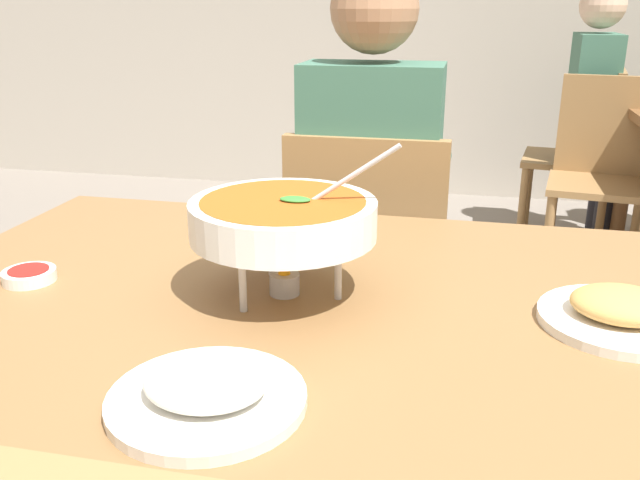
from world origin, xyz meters
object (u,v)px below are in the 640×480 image
object	(u,v)px
chair_bg_window	(601,165)
chair_diner_main	(368,269)
patron_bg_middle	(599,101)
dining_table_main	(301,352)
sauce_dish	(29,275)
rice_plate	(207,390)
curry_bowl	(283,220)
diner_main	(372,184)
chair_bg_middle	(588,147)
appetizer_plate	(621,312)

from	to	relation	value
chair_bg_window	chair_diner_main	bearing A→B (deg)	-119.27
chair_diner_main	patron_bg_middle	xyz separation A→B (m)	(0.87, 1.91, 0.24)
dining_table_main	sauce_dish	xyz separation A→B (m)	(-0.48, -0.03, 0.11)
rice_plate	patron_bg_middle	xyz separation A→B (m)	(0.90, 3.01, -0.03)
chair_diner_main	curry_bowl	distance (m)	0.85
curry_bowl	chair_bg_window	size ratio (longest dim) A/B	0.37
chair_diner_main	curry_bowl	world-z (taller)	curry_bowl
chair_diner_main	diner_main	world-z (taller)	diner_main
dining_table_main	rice_plate	bearing A→B (deg)	-95.70
dining_table_main	curry_bowl	size ratio (longest dim) A/B	4.16
curry_bowl	rice_plate	size ratio (longest dim) A/B	1.39
chair_diner_main	diner_main	xyz separation A→B (m)	(0.00, 0.03, 0.24)
sauce_dish	chair_bg_window	xyz separation A→B (m)	(1.32, 2.31, -0.26)
diner_main	curry_bowl	bearing A→B (deg)	-92.13
dining_table_main	patron_bg_middle	distance (m)	2.82
sauce_dish	rice_plate	bearing A→B (deg)	-33.77
chair_bg_middle	appetizer_plate	bearing A→B (deg)	-97.53
dining_table_main	diner_main	size ratio (longest dim) A/B	1.05
dining_table_main	appetizer_plate	size ratio (longest dim) A/B	5.76
dining_table_main	diner_main	world-z (taller)	diner_main
appetizer_plate	chair_bg_window	bearing A→B (deg)	81.11
chair_bg_middle	patron_bg_middle	size ratio (longest dim) A/B	0.69
curry_bowl	dining_table_main	bearing A→B (deg)	-24.22
dining_table_main	appetizer_plate	xyz separation A→B (m)	(0.49, 0.01, 0.12)
chair_bg_middle	diner_main	bearing A→B (deg)	-114.06
dining_table_main	chair_bg_window	distance (m)	2.44
chair_diner_main	patron_bg_middle	size ratio (longest dim) A/B	0.69
dining_table_main	curry_bowl	world-z (taller)	curry_bowl
dining_table_main	rice_plate	distance (m)	0.35
chair_diner_main	appetizer_plate	bearing A→B (deg)	-57.13
diner_main	patron_bg_middle	size ratio (longest dim) A/B	1.00
chair_bg_middle	patron_bg_middle	world-z (taller)	patron_bg_middle
rice_plate	appetizer_plate	bearing A→B (deg)	32.88
diner_main	appetizer_plate	bearing A→B (deg)	-58.22
sauce_dish	patron_bg_middle	world-z (taller)	patron_bg_middle
curry_bowl	sauce_dish	bearing A→B (deg)	-174.43
patron_bg_middle	chair_bg_middle	bearing A→B (deg)	140.40
appetizer_plate	sauce_dish	distance (m)	0.97
sauce_dish	patron_bg_middle	size ratio (longest dim) A/B	0.07
chair_bg_middle	chair_bg_window	distance (m)	0.42
chair_diner_main	chair_bg_middle	distance (m)	2.11
diner_main	rice_plate	bearing A→B (deg)	-91.65
sauce_dish	chair_bg_middle	world-z (taller)	chair_bg_middle
diner_main	curry_bowl	world-z (taller)	diner_main
diner_main	chair_bg_window	size ratio (longest dim) A/B	1.46
chair_diner_main	rice_plate	distance (m)	1.13
diner_main	chair_bg_middle	bearing A→B (deg)	65.94
chair_bg_window	patron_bg_middle	bearing A→B (deg)	87.13
chair_diner_main	chair_bg_window	xyz separation A→B (m)	(0.85, 1.51, 0.00)
curry_bowl	appetizer_plate	bearing A→B (deg)	-0.09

